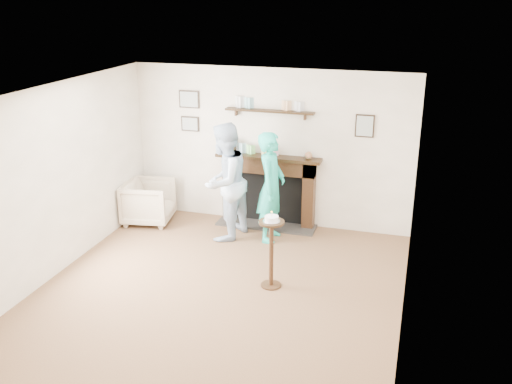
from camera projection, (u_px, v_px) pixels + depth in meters
The scene contains 6 objects.
ground at pixel (217, 294), 7.16m from camera, with size 5.00×5.00×0.00m, color brown.
room_shell at pixel (233, 155), 7.24m from camera, with size 4.54×5.02×2.52m.
armchair at pixel (150, 222), 9.38m from camera, with size 0.74×0.77×0.70m, color #C6B393.
man at pixel (225, 237), 8.81m from camera, with size 0.87×0.68×1.79m, color silver.
woman at pixel (271, 238), 8.75m from camera, with size 0.61×0.40×1.67m, color #21BFBF.
pedestal_table at pixel (271, 241), 7.14m from camera, with size 0.32×0.32×1.03m.
Camera 1 is at (2.27, -5.91, 3.61)m, focal length 40.00 mm.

